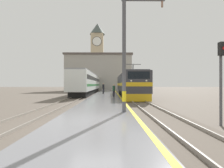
{
  "coord_description": "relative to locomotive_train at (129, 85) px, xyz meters",
  "views": [
    {
      "loc": [
        0.59,
        -8.0,
        1.89
      ],
      "look_at": [
        1.01,
        28.86,
        2.0
      ],
      "focal_mm": 28.0,
      "sensor_mm": 36.0,
      "label": 1
    }
  ],
  "objects": [
    {
      "name": "ground_plane",
      "position": [
        -3.61,
        10.54,
        -1.85
      ],
      "size": [
        200.0,
        200.0,
        0.0
      ],
      "primitive_type": "plane",
      "color": "#60564C"
    },
    {
      "name": "platform",
      "position": [
        -3.61,
        5.54,
        -1.69
      ],
      "size": [
        4.04,
        140.0,
        0.31
      ],
      "color": "slate",
      "rests_on": "ground"
    },
    {
      "name": "rail_track_near",
      "position": [
        0.0,
        5.54,
        -1.81
      ],
      "size": [
        2.83,
        140.0,
        0.16
      ],
      "color": "#60564C",
      "rests_on": "ground"
    },
    {
      "name": "rail_track_far",
      "position": [
        -7.52,
        5.54,
        -1.81
      ],
      "size": [
        2.83,
        140.0,
        0.16
      ],
      "color": "#60564C",
      "rests_on": "ground"
    },
    {
      "name": "locomotive_train",
      "position": [
        0.0,
        0.0,
        0.0
      ],
      "size": [
        2.92,
        18.6,
        4.57
      ],
      "color": "black",
      "rests_on": "ground"
    },
    {
      "name": "passenger_train",
      "position": [
        -7.52,
        22.4,
        0.34
      ],
      "size": [
        2.92,
        54.75,
        4.06
      ],
      "color": "black",
      "rests_on": "ground"
    },
    {
      "name": "catenary_mast",
      "position": [
        -2.09,
        -17.39,
        2.16
      ],
      "size": [
        2.51,
        0.24,
        7.3
      ],
      "color": "#4C4C51",
      "rests_on": "platform"
    },
    {
      "name": "person_on_platform",
      "position": [
        -2.53,
        -4.46,
        -0.69
      ],
      "size": [
        0.34,
        0.34,
        1.63
      ],
      "color": "#23232D",
      "rests_on": "platform"
    },
    {
      "name": "second_waiting_passenger",
      "position": [
        -4.18,
        2.68,
        -0.56
      ],
      "size": [
        0.34,
        0.34,
        1.85
      ],
      "color": "#23232D",
      "rests_on": "platform"
    },
    {
      "name": "clock_tower",
      "position": [
        -7.77,
        37.82,
        11.39
      ],
      "size": [
        5.61,
        5.61,
        24.7
      ],
      "color": "tan",
      "rests_on": "ground"
    },
    {
      "name": "station_building",
      "position": [
        -6.44,
        25.04,
        3.64
      ],
      "size": [
        19.81,
        7.07,
        10.91
      ],
      "color": "#A8A399",
      "rests_on": "ground"
    },
    {
      "name": "signal_post",
      "position": [
        2.05,
        -19.61,
        0.72
      ],
      "size": [
        0.3,
        0.39,
        3.8
      ],
      "color": "#4C4C51",
      "rests_on": "ground"
    }
  ]
}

